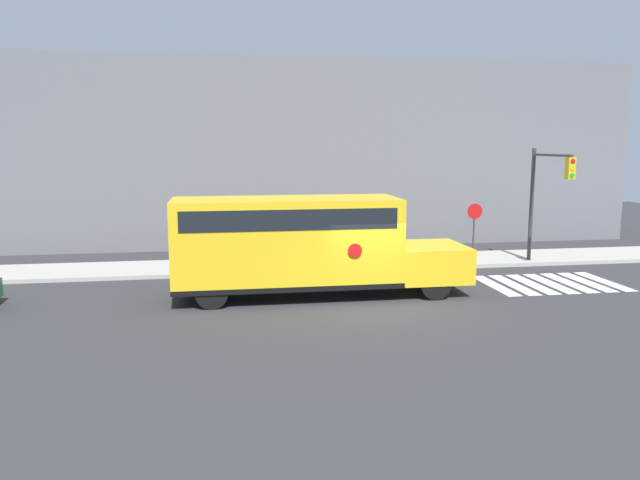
% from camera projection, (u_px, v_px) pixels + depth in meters
% --- Properties ---
extents(ground_plane, '(60.00, 60.00, 0.00)m').
position_uv_depth(ground_plane, '(372.00, 306.00, 19.20)').
color(ground_plane, '#333335').
extents(sidewalk_strip, '(44.00, 3.00, 0.15)m').
position_uv_depth(sidewalk_strip, '(334.00, 264.00, 25.53)').
color(sidewalk_strip, '#B2ADA3').
rests_on(sidewalk_strip, ground).
extents(building_backdrop, '(32.00, 4.00, 8.90)m').
position_uv_depth(building_backdrop, '(311.00, 153.00, 31.19)').
color(building_backdrop, slate).
rests_on(building_backdrop, ground).
extents(crosswalk_stripes, '(4.70, 3.20, 0.01)m').
position_uv_depth(crosswalk_stripes, '(550.00, 283.00, 22.27)').
color(crosswalk_stripes, white).
rests_on(crosswalk_stripes, ground).
extents(school_bus, '(9.56, 2.57, 3.23)m').
position_uv_depth(school_bus, '(301.00, 242.00, 20.11)').
color(school_bus, yellow).
rests_on(school_bus, ground).
extents(stop_sign, '(0.64, 0.10, 2.52)m').
position_uv_depth(stop_sign, '(474.00, 225.00, 25.53)').
color(stop_sign, '#38383A').
rests_on(stop_sign, ground).
extents(traffic_light, '(0.28, 2.96, 4.75)m').
position_uv_depth(traffic_light, '(545.00, 189.00, 24.64)').
color(traffic_light, '#38383A').
rests_on(traffic_light, ground).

